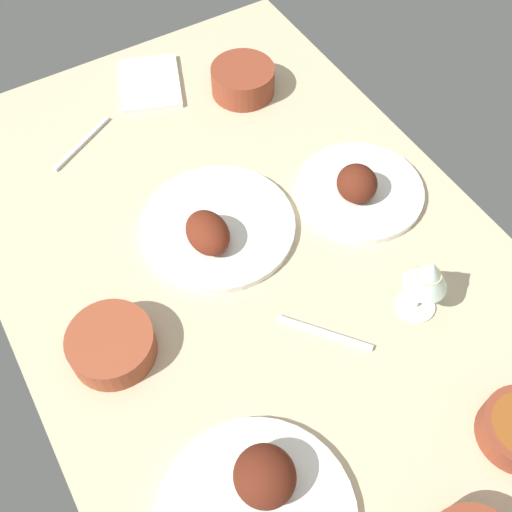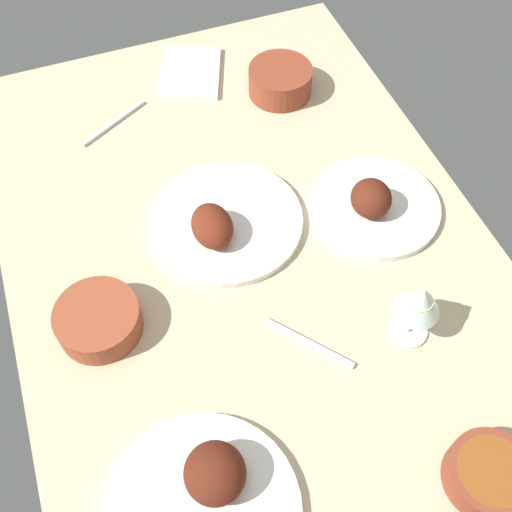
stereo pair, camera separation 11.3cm
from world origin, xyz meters
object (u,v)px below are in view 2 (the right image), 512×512
plate_far_side (205,501)px  bowl_onions (280,80)px  plate_near_viewer (374,204)px  spoon_loose (308,343)px  bowl_potatoes (98,320)px  fork_loose (114,123)px  plate_center_main (223,222)px  bowl_soup (489,474)px  folded_napkin (191,73)px  wine_glass (419,303)px

plate_far_side → bowl_onions: plate_far_side is taller
plate_far_side → plate_near_viewer: same height
plate_near_viewer → spoon_loose: 32.38cm
bowl_onions → spoon_loose: 63.95cm
plate_near_viewer → bowl_potatoes: 56.43cm
bowl_onions → spoon_loose: bearing=-17.4°
fork_loose → plate_far_side: bearing=57.2°
plate_center_main → spoon_loose: plate_center_main is taller
bowl_soup → folded_napkin: size_ratio=0.72×
folded_napkin → spoon_loose: size_ratio=1.04×
bowl_soup → spoon_loose: bearing=-152.2°
plate_center_main → bowl_potatoes: (13.13, -26.92, 1.15)cm
plate_center_main → spoon_loose: bearing=11.2°
plate_near_viewer → bowl_soup: bearing=-8.2°
wine_glass → spoon_loose: bearing=-102.4°
plate_near_viewer → bowl_soup: size_ratio=2.00×
plate_far_side → fork_loose: 82.91cm
wine_glass → spoon_loose: size_ratio=0.81×
bowl_onions → fork_loose: bearing=-94.6°
bowl_onions → plate_far_side: bearing=-28.7°
plate_far_side → plate_center_main: bearing=158.4°
plate_center_main → plate_near_viewer: 29.81cm
bowl_onions → spoon_loose: size_ratio=0.83×
bowl_potatoes → wine_glass: 53.76cm
bowl_potatoes → folded_napkin: bowl_potatoes is taller
spoon_loose → fork_loose: bearing=-22.4°
plate_far_side → spoon_loose: bearing=127.4°
wine_glass → bowl_soup: bearing=-2.6°
bowl_potatoes → fork_loose: (-48.46, 13.54, -2.52)cm
spoon_loose → wine_glass: bearing=-141.4°
plate_far_side → bowl_potatoes: size_ratio=2.02×
plate_center_main → fork_loose: (-35.33, -13.38, -1.37)cm
plate_near_viewer → bowl_potatoes: bearing=-83.2°
wine_glass → plate_near_viewer: bearing=166.3°
wine_glass → fork_loose: bearing=-152.0°
plate_center_main → plate_near_viewer: size_ratio=1.17×
bowl_soup → plate_center_main: bearing=-159.9°
plate_near_viewer → bowl_potatoes: plate_near_viewer is taller
fork_loose → bowl_onions: bearing=146.3°
bowl_potatoes → plate_near_viewer: bearing=96.8°
bowl_onions → wine_glass: bearing=-1.8°
folded_napkin → wine_glass: bearing=11.2°
bowl_potatoes → wine_glass: bearing=68.7°
plate_center_main → bowl_soup: size_ratio=2.33×
bowl_soup → wine_glass: bearing=177.4°
plate_near_viewer → spoon_loose: plate_near_viewer is taller
bowl_soup → spoon_loose: bowl_soup is taller
bowl_onions → wine_glass: 65.05cm
plate_center_main → bowl_onions: size_ratio=2.09×
plate_center_main → wine_glass: wine_glass is taller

